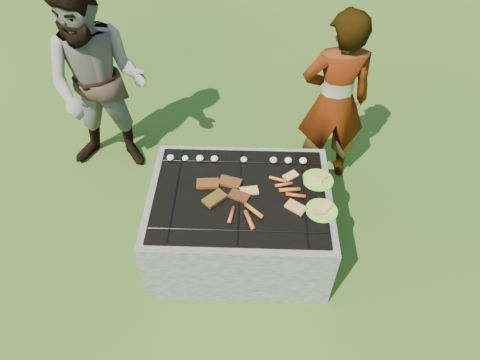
{
  "coord_description": "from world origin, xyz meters",
  "views": [
    {
      "loc": [
        0.07,
        -2.0,
        2.85
      ],
      "look_at": [
        0.0,
        0.05,
        0.7
      ],
      "focal_mm": 32.0,
      "sensor_mm": 36.0,
      "label": 1
    }
  ],
  "objects_px": {
    "plate_near": "(322,210)",
    "cook": "(334,102)",
    "plate_far": "(318,180)",
    "fire_pit": "(240,223)",
    "bystander": "(99,85)"
  },
  "relations": [
    {
      "from": "cook",
      "to": "bystander",
      "type": "xyz_separation_m",
      "value": [
        -1.92,
        0.06,
        0.08
      ]
    },
    {
      "from": "fire_pit",
      "to": "plate_near",
      "type": "distance_m",
      "value": 0.66
    },
    {
      "from": "plate_near",
      "to": "cook",
      "type": "relative_size",
      "value": 0.15
    },
    {
      "from": "fire_pit",
      "to": "plate_far",
      "type": "height_order",
      "value": "plate_far"
    },
    {
      "from": "plate_near",
      "to": "bystander",
      "type": "distance_m",
      "value": 2.06
    },
    {
      "from": "bystander",
      "to": "fire_pit",
      "type": "bearing_deg",
      "value": -36.24
    },
    {
      "from": "plate_far",
      "to": "bystander",
      "type": "height_order",
      "value": "bystander"
    },
    {
      "from": "plate_far",
      "to": "bystander",
      "type": "bearing_deg",
      "value": 155.91
    },
    {
      "from": "plate_far",
      "to": "cook",
      "type": "bearing_deg",
      "value": 76.16
    },
    {
      "from": "plate_near",
      "to": "cook",
      "type": "xyz_separation_m",
      "value": [
        0.18,
        1.01,
        0.17
      ]
    },
    {
      "from": "plate_near",
      "to": "cook",
      "type": "distance_m",
      "value": 1.04
    },
    {
      "from": "fire_pit",
      "to": "plate_far",
      "type": "distance_m",
      "value": 0.67
    },
    {
      "from": "fire_pit",
      "to": "plate_near",
      "type": "bearing_deg",
      "value": -13.12
    },
    {
      "from": "plate_near",
      "to": "bystander",
      "type": "height_order",
      "value": "bystander"
    },
    {
      "from": "fire_pit",
      "to": "cook",
      "type": "xyz_separation_m",
      "value": [
        0.74,
        0.88,
        0.5
      ]
    }
  ]
}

